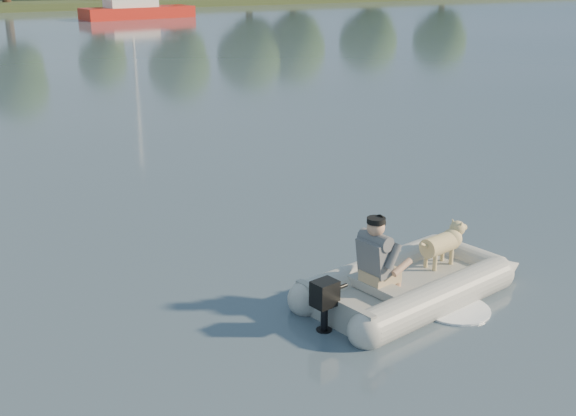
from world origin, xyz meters
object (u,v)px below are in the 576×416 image
man (376,254)px  dinghy (413,256)px  dog (439,248)px  sailboat (137,11)px

man → dinghy: bearing=-4.2°
dinghy → dog: 0.56m
dinghy → man: size_ratio=4.48×
dinghy → man: (-0.60, -0.09, 0.17)m
dinghy → sailboat: 46.06m
sailboat → man: bearing=-110.9°
dog → sailboat: (9.13, 44.87, 0.03)m
sailboat → dinghy: bearing=-110.2°
dinghy → sailboat: size_ratio=0.38×
man → dog: bearing=0.0°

